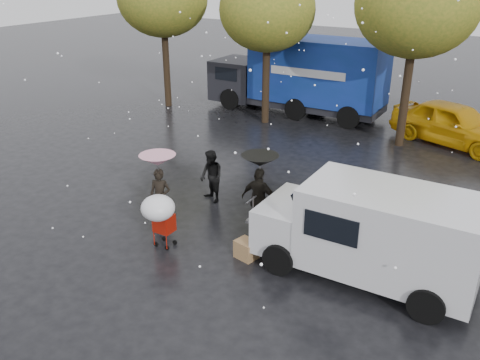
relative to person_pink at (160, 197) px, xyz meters
The scene contains 14 objects.
ground 1.58m from the person_pink, ahead, with size 90.00×90.00×0.00m, color black.
person_pink is the anchor object (origin of this frame).
person_middle 1.96m from the person_pink, 79.11° to the left, with size 0.77×0.60×1.59m, color black.
person_black 2.69m from the person_pink, 24.62° to the left, with size 1.04×0.43×1.77m, color black.
umbrella_pink 1.08m from the person_pink, 10.62° to the right, with size 0.97×0.97×2.04m.
umbrella_black 2.94m from the person_pink, 24.62° to the left, with size 0.99×0.99×2.14m.
vendor_cart 3.37m from the person_pink, 13.77° to the left, with size 1.52×0.80×1.27m.
shopping_cart 1.33m from the person_pink, 51.33° to the right, with size 0.84×0.84×1.46m.
white_van 5.71m from the person_pink, ahead, with size 4.91×2.18×2.20m.
blue_truck 12.21m from the person_pink, 96.85° to the left, with size 8.30×2.60×3.50m.
box_ground_near 2.95m from the person_pink, ahead, with size 0.51×0.41×0.46m, color brown.
box_ground_far 3.17m from the person_pink, 13.96° to the left, with size 0.50×0.39×0.39m, color brown.
yellow_taxi 12.42m from the person_pink, 63.28° to the left, with size 1.97×4.89×1.67m, color #D89A0B.
tree_row 10.82m from the person_pink, 84.85° to the left, with size 21.60×4.40×7.12m.
Camera 1 is at (6.88, -9.42, 6.70)m, focal length 38.00 mm.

